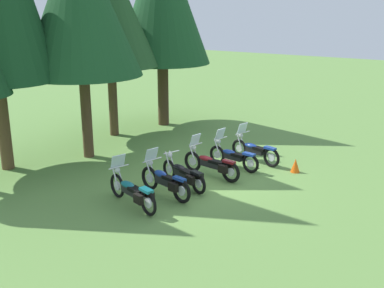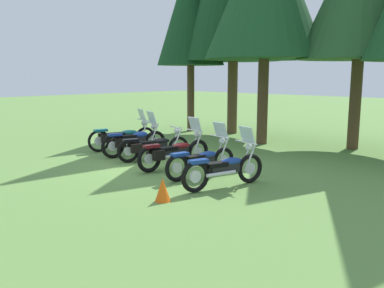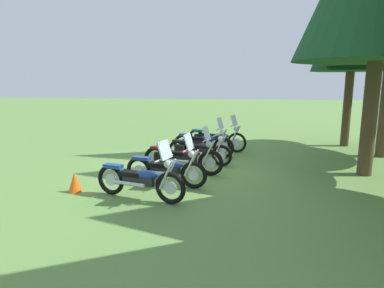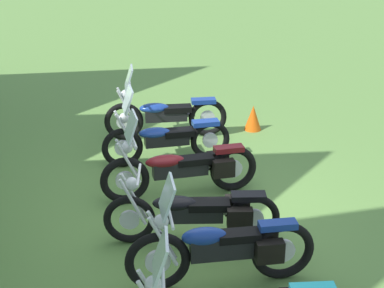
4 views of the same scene
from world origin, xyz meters
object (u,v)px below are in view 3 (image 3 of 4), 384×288
at_px(motorcycle_3, 181,157).
at_px(motorcycle_5, 140,179).
at_px(traffic_cone, 75,182).
at_px(motorcycle_2, 197,150).
at_px(motorcycle_4, 166,169).
at_px(motorcycle_0, 215,138).
at_px(motorcycle_1, 202,143).
at_px(pine_tree_0, 356,7).

bearing_deg(motorcycle_3, motorcycle_5, -94.68).
distance_m(motorcycle_5, traffic_cone, 1.71).
distance_m(motorcycle_2, traffic_cone, 4.05).
bearing_deg(motorcycle_4, traffic_cone, -149.82).
relative_size(motorcycle_0, traffic_cone, 4.78).
relative_size(motorcycle_5, traffic_cone, 4.54).
distance_m(motorcycle_4, traffic_cone, 2.18).
height_order(motorcycle_1, motorcycle_5, motorcycle_1).
xyz_separation_m(motorcycle_3, traffic_cone, (1.96, -2.21, -0.22)).
relative_size(motorcycle_0, motorcycle_5, 1.05).
xyz_separation_m(motorcycle_1, motorcycle_3, (2.18, -0.35, -0.02)).
bearing_deg(motorcycle_1, pine_tree_0, 40.40).
distance_m(motorcycle_2, pine_tree_0, 8.28).
xyz_separation_m(motorcycle_5, pine_tree_0, (-7.15, 6.36, 4.88)).
relative_size(motorcycle_5, pine_tree_0, 0.28).
distance_m(motorcycle_0, pine_tree_0, 7.26).
bearing_deg(motorcycle_0, motorcycle_2, -82.82).
relative_size(motorcycle_3, motorcycle_4, 1.10).
relative_size(motorcycle_2, motorcycle_4, 1.01).
distance_m(motorcycle_1, pine_tree_0, 7.83).
distance_m(motorcycle_3, motorcycle_5, 2.28).
height_order(motorcycle_1, motorcycle_2, motorcycle_1).
distance_m(pine_tree_0, traffic_cone, 11.75).
relative_size(motorcycle_2, traffic_cone, 4.49).
height_order(motorcycle_2, motorcycle_4, motorcycle_4).
xyz_separation_m(motorcycle_0, traffic_cone, (5.25, -2.91, -0.24)).
height_order(motorcycle_1, pine_tree_0, pine_tree_0).
distance_m(motorcycle_0, motorcycle_2, 2.10).
xyz_separation_m(motorcycle_3, motorcycle_4, (1.20, -0.17, -0.02)).
height_order(motorcycle_0, motorcycle_3, motorcycle_0).
bearing_deg(motorcycle_3, motorcycle_4, -89.35).
bearing_deg(motorcycle_0, pine_tree_0, 36.27).
xyz_separation_m(motorcycle_0, motorcycle_2, (2.06, -0.41, -0.04)).
bearing_deg(motorcycle_0, motorcycle_1, -89.20).
height_order(motorcycle_0, motorcycle_4, motorcycle_0).
xyz_separation_m(motorcycle_2, traffic_cone, (3.19, -2.50, -0.19)).
xyz_separation_m(pine_tree_0, traffic_cone, (6.89, -8.04, -5.10)).
height_order(motorcycle_3, motorcycle_5, motorcycle_3).
bearing_deg(motorcycle_4, motorcycle_0, 88.64).
height_order(motorcycle_4, traffic_cone, motorcycle_4).
bearing_deg(motorcycle_2, traffic_cone, -107.10).
height_order(motorcycle_5, pine_tree_0, pine_tree_0).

